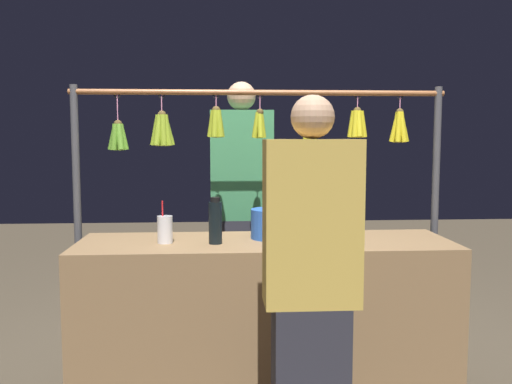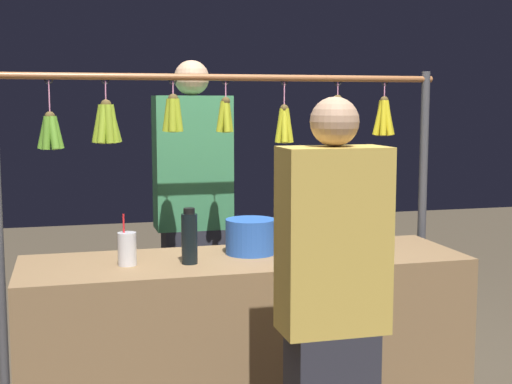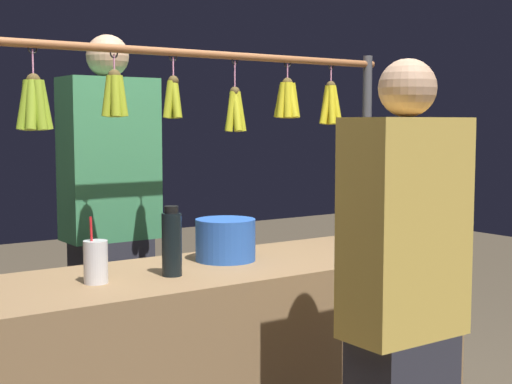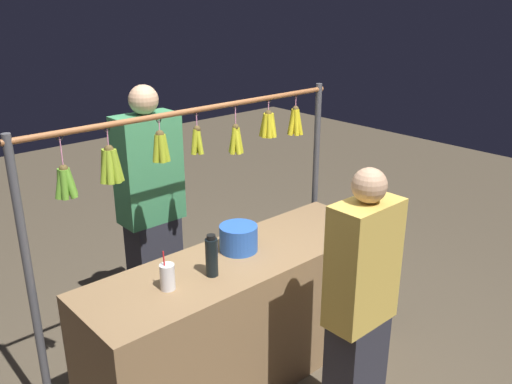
% 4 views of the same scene
% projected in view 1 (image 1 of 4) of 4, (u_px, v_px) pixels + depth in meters
% --- Properties ---
extents(market_counter, '(1.96, 0.60, 0.83)m').
position_uv_depth(market_counter, '(265.00, 317.00, 2.91)').
color(market_counter, olive).
rests_on(market_counter, ground).
extents(display_rack, '(2.19, 0.14, 1.67)m').
position_uv_depth(display_rack, '(257.00, 160.00, 3.22)').
color(display_rack, '#4C4C51').
rests_on(display_rack, ground).
extents(water_bottle, '(0.07, 0.07, 0.24)m').
position_uv_depth(water_bottle, '(215.00, 222.00, 2.78)').
color(water_bottle, black).
rests_on(water_bottle, market_counter).
extents(blue_bucket, '(0.23, 0.23, 0.16)m').
position_uv_depth(blue_bucket, '(272.00, 224.00, 2.94)').
color(blue_bucket, blue).
rests_on(blue_bucket, market_counter).
extents(drink_cup, '(0.08, 0.08, 0.22)m').
position_uv_depth(drink_cup, '(165.00, 229.00, 2.81)').
color(drink_cup, silver).
rests_on(drink_cup, market_counter).
extents(vendor_person, '(0.41, 0.22, 1.73)m').
position_uv_depth(vendor_person, '(242.00, 214.00, 3.68)').
color(vendor_person, '#2D2D38').
rests_on(vendor_person, ground).
extents(customer_person, '(0.36, 0.20, 1.53)m').
position_uv_depth(customer_person, '(311.00, 296.00, 2.12)').
color(customer_person, '#2D2D38').
rests_on(customer_person, ground).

